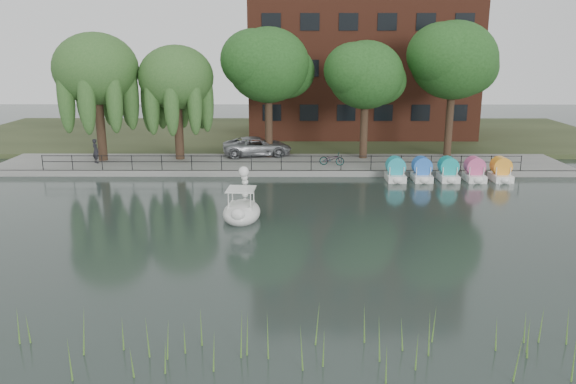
{
  "coord_description": "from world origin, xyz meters",
  "views": [
    {
      "loc": [
        0.64,
        -23.46,
        8.51
      ],
      "look_at": [
        0.5,
        4.0,
        1.3
      ],
      "focal_mm": 35.0,
      "sensor_mm": 36.0,
      "label": 1
    }
  ],
  "objects_px": {
    "swan_boat": "(242,208)",
    "pedestrian": "(96,149)",
    "bicycle": "(332,158)",
    "minivan": "(257,145)"
  },
  "relations": [
    {
      "from": "minivan",
      "to": "bicycle",
      "type": "xyz_separation_m",
      "value": [
        5.38,
        -3.4,
        -0.32
      ]
    },
    {
      "from": "swan_boat",
      "to": "minivan",
      "type": "bearing_deg",
      "value": 93.62
    },
    {
      "from": "bicycle",
      "to": "pedestrian",
      "type": "distance_m",
      "value": 16.66
    },
    {
      "from": "minivan",
      "to": "bicycle",
      "type": "relative_size",
      "value": 3.43
    },
    {
      "from": "minivan",
      "to": "swan_boat",
      "type": "relative_size",
      "value": 1.89
    },
    {
      "from": "swan_boat",
      "to": "pedestrian",
      "type": "bearing_deg",
      "value": 137.08
    },
    {
      "from": "minivan",
      "to": "pedestrian",
      "type": "relative_size",
      "value": 2.98
    },
    {
      "from": "pedestrian",
      "to": "swan_boat",
      "type": "xyz_separation_m",
      "value": [
        11.33,
        -11.84,
        -0.84
      ]
    },
    {
      "from": "minivan",
      "to": "pedestrian",
      "type": "bearing_deg",
      "value": 93.18
    },
    {
      "from": "minivan",
      "to": "pedestrian",
      "type": "xyz_separation_m",
      "value": [
        -11.26,
        -2.72,
        0.17
      ]
    }
  ]
}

